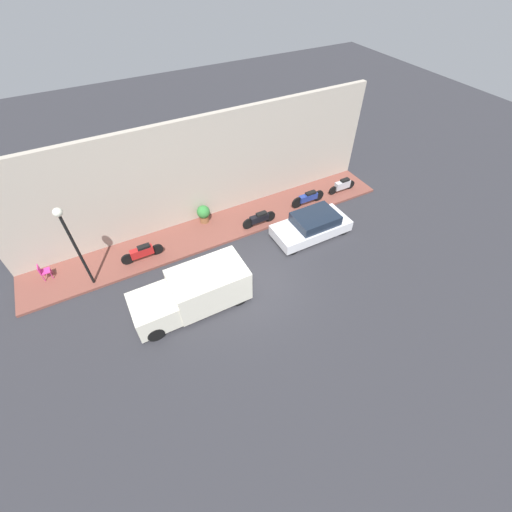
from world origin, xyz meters
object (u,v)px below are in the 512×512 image
Objects in this scene: delivery_van at (193,292)px; cafe_chair at (43,271)px; motorcycle_red at (142,252)px; motorcycle_blue at (308,198)px; parked_car at (312,225)px; motorcycle_black at (259,218)px; potted_plant at (204,213)px; scooter_silver at (342,185)px; streetlamp at (69,235)px.

delivery_van is 7.12m from cafe_chair.
motorcycle_red is 9.47m from motorcycle_blue.
parked_car is 7.21m from delivery_van.
motorcycle_black is at bearing -56.31° from delivery_van.
motorcycle_black is at bearing -123.15° from potted_plant.
delivery_van is 2.52× the size of motorcycle_black.
motorcycle_black is 6.16m from motorcycle_red.
delivery_van reaches higher than motorcycle_black.
scooter_silver is (3.69, -10.76, -0.33)m from delivery_van.
motorcycle_blue reaches higher than motorcycle_black.
motorcycle_black is at bearing -96.92° from cafe_chair.
motorcycle_blue is (2.12, -1.21, -0.02)m from parked_car.
streetlamp reaches higher than cafe_chair.
motorcycle_red is (3.69, 1.21, -0.33)m from delivery_van.
potted_plant is (4.92, -2.45, -0.21)m from delivery_van.
motorcycle_blue is at bearing -90.51° from motorcycle_red.
motorcycle_blue is 5.97m from potted_plant.
parked_car is 0.83× the size of delivery_van.
motorcycle_black is at bearing 49.35° from parked_car.
parked_car is at bearing -103.81° from cafe_chair.
parked_car is 2.19× the size of scooter_silver.
cafe_chair is at bearing 55.29° from streetlamp.
scooter_silver reaches higher than motorcycle_blue.
delivery_van is at bearing -129.82° from cafe_chair.
motorcycle_black is (1.82, 2.11, -0.04)m from parked_car.
scooter_silver is at bearing -71.07° from delivery_van.
scooter_silver is 2.50m from motorcycle_blue.
scooter_silver is (2.21, -3.70, -0.03)m from parked_car.
streetlamp is 3.31m from cafe_chair.
motorcycle_red is at bearing 86.35° from motorcycle_black.
potted_plant is at bearing 56.85° from motorcycle_black.
parked_car reaches higher than motorcycle_black.
streetlamp reaches higher than delivery_van.
streetlamp reaches higher than motorcycle_blue.
motorcycle_red is 3.86m from potted_plant.
streetlamp reaches higher than motorcycle_black.
scooter_silver is (0.40, -5.82, 0.01)m from motorcycle_black.
motorcycle_blue is at bearing -93.97° from cafe_chair.
delivery_van is 3.89m from motorcycle_red.
scooter_silver is 2.29× the size of cafe_chair.
parked_car is 2.44m from motorcycle_blue.
cafe_chair is at bearing 78.46° from motorcycle_red.
streetlamp is at bearing -124.71° from cafe_chair.
potted_plant is at bearing -74.88° from streetlamp.
cafe_chair reaches higher than motorcycle_blue.
streetlamp is (1.80, 10.68, 2.45)m from parked_car.
scooter_silver reaches higher than motorcycle_black.
motorcycle_red is (2.21, 8.26, -0.02)m from parked_car.
motorcycle_black is (3.29, -4.94, -0.35)m from delivery_van.
streetlamp is (3.28, 3.63, 2.14)m from delivery_van.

